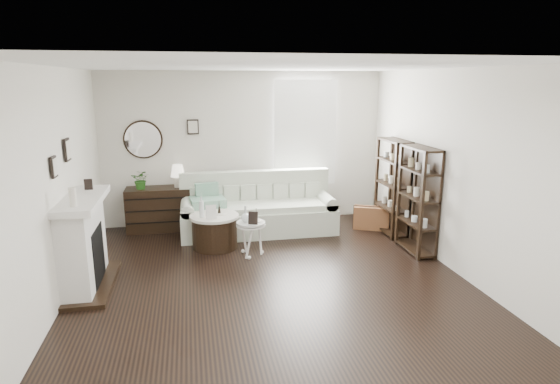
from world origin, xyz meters
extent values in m
plane|color=black|center=(0.00, 0.00, 0.00)|extent=(5.50, 5.50, 0.00)
plane|color=white|center=(0.00, 0.00, 2.70)|extent=(5.50, 5.50, 0.00)
plane|color=silver|center=(0.00, 2.75, 1.35)|extent=(5.00, 0.00, 5.00)
plane|color=silver|center=(0.00, -2.75, 1.35)|extent=(5.00, 0.00, 5.00)
plane|color=silver|center=(-2.50, 0.00, 1.35)|extent=(0.00, 5.50, 5.50)
plane|color=silver|center=(2.50, 0.00, 1.35)|extent=(0.00, 5.50, 5.50)
cube|color=white|center=(1.10, 2.73, 1.60)|extent=(1.00, 0.02, 1.80)
cube|color=white|center=(1.10, 2.67, 1.60)|extent=(1.15, 0.02, 1.90)
cylinder|color=silver|center=(-1.75, 2.72, 1.55)|extent=(0.60, 0.03, 0.60)
cube|color=black|center=(-0.90, 2.72, 1.75)|extent=(0.20, 0.03, 0.26)
cube|color=silver|center=(-2.33, 0.30, 0.55)|extent=(0.34, 1.20, 1.10)
cube|color=black|center=(-2.30, 0.30, 0.40)|extent=(0.30, 0.65, 0.70)
cube|color=silver|center=(-2.28, 0.30, 1.12)|extent=(0.44, 1.35, 0.08)
cube|color=black|center=(-2.25, 0.30, 0.03)|extent=(0.50, 1.40, 0.05)
cylinder|color=beige|center=(-2.28, -0.15, 1.27)|extent=(0.08, 0.08, 0.22)
cube|color=black|center=(-2.28, 0.70, 1.23)|extent=(0.10, 0.03, 0.14)
cube|color=black|center=(-2.47, -0.05, 1.60)|extent=(0.03, 0.18, 0.24)
cube|color=black|center=(-2.47, 0.60, 1.70)|extent=(0.03, 0.22, 0.28)
cube|color=black|center=(2.33, 1.55, 0.80)|extent=(0.30, 0.80, 1.60)
cylinder|color=tan|center=(2.31, 1.30, 0.52)|extent=(0.08, 0.08, 0.11)
cylinder|color=tan|center=(2.31, 1.55, 0.52)|extent=(0.08, 0.08, 0.11)
cylinder|color=tan|center=(2.31, 1.80, 0.52)|extent=(0.08, 0.08, 0.11)
cylinder|color=tan|center=(2.31, 1.30, 0.92)|extent=(0.08, 0.08, 0.11)
cylinder|color=tan|center=(2.31, 1.55, 0.92)|extent=(0.08, 0.08, 0.11)
cylinder|color=tan|center=(2.31, 1.80, 0.92)|extent=(0.08, 0.08, 0.11)
cylinder|color=tan|center=(2.31, 1.30, 1.32)|extent=(0.08, 0.08, 0.11)
cylinder|color=tan|center=(2.31, 1.55, 1.32)|extent=(0.08, 0.08, 0.11)
cylinder|color=tan|center=(2.31, 1.80, 1.32)|extent=(0.08, 0.08, 0.11)
cube|color=black|center=(2.33, 0.65, 0.80)|extent=(0.30, 0.80, 1.60)
cylinder|color=tan|center=(2.31, 0.40, 0.52)|extent=(0.08, 0.08, 0.11)
cylinder|color=tan|center=(2.31, 0.65, 0.52)|extent=(0.08, 0.08, 0.11)
cylinder|color=tan|center=(2.31, 0.90, 0.52)|extent=(0.08, 0.08, 0.11)
cylinder|color=tan|center=(2.31, 0.40, 0.92)|extent=(0.08, 0.08, 0.11)
cylinder|color=tan|center=(2.31, 0.65, 0.92)|extent=(0.08, 0.08, 0.11)
cylinder|color=tan|center=(2.31, 0.90, 0.92)|extent=(0.08, 0.08, 0.11)
cylinder|color=tan|center=(2.31, 0.40, 1.32)|extent=(0.08, 0.08, 0.11)
cylinder|color=tan|center=(2.31, 0.65, 1.32)|extent=(0.08, 0.08, 0.11)
cylinder|color=tan|center=(2.31, 0.90, 1.32)|extent=(0.08, 0.08, 0.11)
cube|color=#B8C1AC|center=(0.13, 2.00, 0.21)|extent=(2.60, 0.90, 0.42)
cube|color=#B8C1AC|center=(0.13, 1.97, 0.47)|extent=(2.25, 0.72, 0.10)
cube|color=#B8C1AC|center=(0.13, 2.35, 0.61)|extent=(2.60, 0.20, 0.80)
cube|color=#B8C1AC|center=(-1.05, 2.00, 0.26)|extent=(0.22, 0.85, 0.52)
cube|color=#B8C1AC|center=(1.31, 2.00, 0.26)|extent=(0.22, 0.85, 0.52)
cube|color=#248568|center=(-0.72, 1.95, 0.59)|extent=(0.60, 0.52, 0.14)
cube|color=brown|center=(2.08, 1.80, 0.20)|extent=(0.63, 0.43, 0.40)
cube|color=black|center=(-1.52, 2.47, 0.37)|extent=(1.12, 0.47, 0.75)
cube|color=black|center=(-1.52, 2.23, 0.21)|extent=(1.08, 0.01, 0.02)
cube|color=black|center=(-1.52, 2.23, 0.41)|extent=(1.08, 0.01, 0.02)
cube|color=black|center=(-1.52, 2.23, 0.62)|extent=(1.08, 0.01, 0.01)
imported|color=#215418|center=(-1.80, 2.42, 0.91)|extent=(0.35, 0.32, 0.33)
cylinder|color=black|center=(-0.65, 1.40, 0.24)|extent=(0.69, 0.69, 0.48)
cylinder|color=beige|center=(-0.65, 1.40, 0.50)|extent=(0.75, 0.75, 0.04)
cylinder|color=silver|center=(-0.14, 0.94, 0.51)|extent=(0.42, 0.42, 0.03)
cylinder|color=silver|center=(-0.14, 0.94, 0.47)|extent=(0.43, 0.43, 0.02)
cylinder|color=silver|center=(-0.14, 0.94, 0.24)|extent=(0.03, 0.03, 0.49)
cylinder|color=silver|center=(-0.84, 1.32, 0.68)|extent=(0.07, 0.07, 0.32)
cube|color=silver|center=(-0.70, 1.21, 0.63)|extent=(0.16, 0.07, 0.21)
cube|color=black|center=(-0.12, 0.83, 0.61)|extent=(0.15, 0.10, 0.18)
camera|label=1|loc=(-0.97, -5.56, 2.54)|focal=30.00mm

